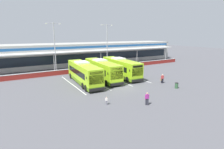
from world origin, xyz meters
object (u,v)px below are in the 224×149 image
object	(u,v)px
pedestrian_in_dark_coat	(147,98)
litter_bin	(176,85)
pedestrian_child	(107,100)
lamp_post_centre	(107,44)
coach_bus_centre	(121,68)
coach_bus_leftmost	(84,73)
pedestrian_with_handbag	(162,79)
coach_bus_left_centre	(102,70)
lamp_post_west	(55,45)

from	to	relation	value
pedestrian_in_dark_coat	litter_bin	xyz separation A→B (m)	(8.82, 2.87, -0.41)
pedestrian_child	pedestrian_in_dark_coat	bearing A→B (deg)	-32.00
pedestrian_in_dark_coat	litter_bin	distance (m)	9.29
pedestrian_in_dark_coat	lamp_post_centre	distance (m)	25.62
pedestrian_child	coach_bus_centre	bearing A→B (deg)	50.23
coach_bus_leftmost	pedestrian_with_handbag	xyz separation A→B (m)	(12.04, -7.08, -0.93)
coach_bus_leftmost	pedestrian_with_handbag	size ratio (longest dim) A/B	7.58
pedestrian_child	coach_bus_left_centre	bearing A→B (deg)	65.13
pedestrian_with_handbag	litter_bin	size ratio (longest dim) A/B	1.74
pedestrian_with_handbag	litter_bin	distance (m)	3.41
coach_bus_leftmost	pedestrian_child	size ratio (longest dim) A/B	12.23
coach_bus_left_centre	pedestrian_with_handbag	size ratio (longest dim) A/B	7.58
lamp_post_centre	litter_bin	bearing A→B (deg)	-86.72
lamp_post_west	litter_bin	xyz separation A→B (m)	(13.92, -21.72, -5.82)
lamp_post_west	litter_bin	world-z (taller)	lamp_post_west
coach_bus_left_centre	pedestrian_in_dark_coat	bearing A→B (deg)	-94.62
pedestrian_child	lamp_post_centre	world-z (taller)	lamp_post_centre
coach_bus_centre	litter_bin	distance (m)	12.07
coach_bus_centre	lamp_post_west	size ratio (longest dim) A/B	1.12
coach_bus_centre	lamp_post_centre	bearing A→B (deg)	77.78
lamp_post_west	litter_bin	distance (m)	26.45
lamp_post_west	lamp_post_centre	xyz separation A→B (m)	(12.72, -0.73, 0.00)
pedestrian_child	lamp_post_west	distance (m)	22.71
coach_bus_leftmost	pedestrian_child	bearing A→B (deg)	-96.90
coach_bus_left_centre	lamp_post_centre	world-z (taller)	lamp_post_centre
lamp_post_centre	litter_bin	size ratio (longest dim) A/B	11.83
pedestrian_child	litter_bin	xyz separation A→B (m)	(13.05, 0.23, -0.07)
coach_bus_centre	pedestrian_with_handbag	world-z (taller)	coach_bus_centre
pedestrian_child	litter_bin	bearing A→B (deg)	1.01
coach_bus_leftmost	coach_bus_left_centre	bearing A→B (deg)	12.65
pedestrian_with_handbag	pedestrian_in_dark_coat	distance (m)	11.04
coach_bus_leftmost	pedestrian_in_dark_coat	xyz separation A→B (m)	(2.94, -13.34, -0.91)
coach_bus_leftmost	lamp_post_centre	world-z (taller)	lamp_post_centre
coach_bus_left_centre	lamp_post_centre	size ratio (longest dim) A/B	1.12
lamp_post_centre	coach_bus_left_centre	bearing A→B (deg)	-123.96
pedestrian_in_dark_coat	litter_bin	world-z (taller)	pedestrian_in_dark_coat
pedestrian_in_dark_coat	lamp_post_centre	world-z (taller)	lamp_post_centre
litter_bin	coach_bus_leftmost	bearing A→B (deg)	138.34
pedestrian_child	pedestrian_with_handbag	bearing A→B (deg)	15.15
lamp_post_centre	coach_bus_leftmost	bearing A→B (deg)	-135.09
lamp_post_west	coach_bus_centre	bearing A→B (deg)	-43.59
coach_bus_centre	lamp_post_west	distance (m)	15.42
coach_bus_left_centre	lamp_post_west	bearing A→B (deg)	121.16
litter_bin	coach_bus_left_centre	bearing A→B (deg)	123.98
coach_bus_left_centre	lamp_post_centre	xyz separation A→B (m)	(6.47, 9.61, 4.50)
pedestrian_with_handbag	pedestrian_in_dark_coat	size ratio (longest dim) A/B	1.00
coach_bus_leftmost	coach_bus_centre	distance (m)	8.58
coach_bus_centre	litter_bin	bearing A→B (deg)	-74.32
pedestrian_with_handbag	pedestrian_in_dark_coat	world-z (taller)	same
lamp_post_west	litter_bin	size ratio (longest dim) A/B	11.83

